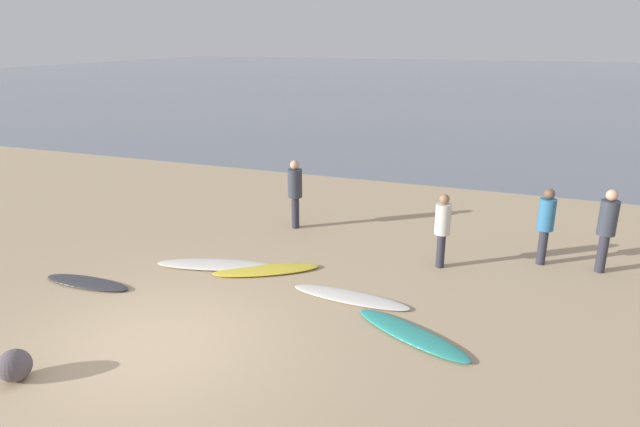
# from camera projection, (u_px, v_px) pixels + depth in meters

# --- Properties ---
(ground_plane) EXTENTS (120.00, 120.00, 0.20)m
(ground_plane) POSITION_uv_depth(u_px,v_px,m) (349.00, 191.00, 17.48)
(ground_plane) COLOR tan
(ground_plane) RESTS_ON ground
(ocean_water) EXTENTS (140.00, 100.00, 0.01)m
(ocean_water) POSITION_uv_depth(u_px,v_px,m) (484.00, 78.00, 62.90)
(ocean_water) COLOR slate
(ocean_water) RESTS_ON ground
(surfboard_0) EXTENTS (1.93, 0.53, 0.08)m
(surfboard_0) POSITION_uv_depth(u_px,v_px,m) (87.00, 282.00, 10.64)
(surfboard_0) COLOR #333338
(surfboard_0) RESTS_ON ground
(surfboard_1) EXTENTS (2.54, 1.26, 0.10)m
(surfboard_1) POSITION_uv_depth(u_px,v_px,m) (215.00, 265.00, 11.45)
(surfboard_1) COLOR silver
(surfboard_1) RESTS_ON ground
(surfboard_2) EXTENTS (2.17, 1.65, 0.09)m
(surfboard_2) POSITION_uv_depth(u_px,v_px,m) (267.00, 270.00, 11.21)
(surfboard_2) COLOR yellow
(surfboard_2) RESTS_ON ground
(surfboard_3) EXTENTS (2.32, 0.68, 0.07)m
(surfboard_3) POSITION_uv_depth(u_px,v_px,m) (350.00, 297.00, 10.05)
(surfboard_3) COLOR silver
(surfboard_3) RESTS_ON ground
(surfboard_4) EXTENTS (2.23, 1.48, 0.09)m
(surfboard_4) POSITION_uv_depth(u_px,v_px,m) (411.00, 334.00, 8.79)
(surfboard_4) COLOR teal
(surfboard_4) RESTS_ON ground
(person_0) EXTENTS (0.32, 0.32, 1.59)m
(person_0) POSITION_uv_depth(u_px,v_px,m) (443.00, 225.00, 11.17)
(person_0) COLOR #2D2D38
(person_0) RESTS_ON ground
(person_1) EXTENTS (0.34, 0.34, 1.66)m
(person_1) POSITION_uv_depth(u_px,v_px,m) (546.00, 220.00, 11.31)
(person_1) COLOR #2D2D38
(person_1) RESTS_ON ground
(person_2) EXTENTS (0.35, 0.35, 1.75)m
(person_2) POSITION_uv_depth(u_px,v_px,m) (295.00, 189.00, 13.49)
(person_2) COLOR #2D2D38
(person_2) RESTS_ON ground
(person_3) EXTENTS (0.36, 0.36, 1.76)m
(person_3) POSITION_uv_depth(u_px,v_px,m) (607.00, 224.00, 10.91)
(person_3) COLOR #2D2D38
(person_3) RESTS_ON ground
(beach_rock_near) EXTENTS (0.46, 0.46, 0.46)m
(beach_rock_near) POSITION_uv_depth(u_px,v_px,m) (15.00, 365.00, 7.63)
(beach_rock_near) COLOR #544C51
(beach_rock_near) RESTS_ON ground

